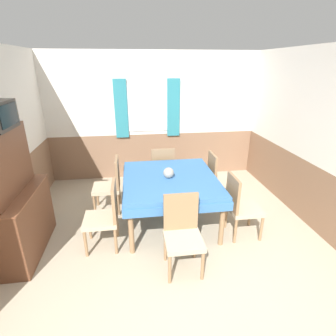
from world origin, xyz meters
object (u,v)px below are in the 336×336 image
at_px(chair_right_near, 240,205).
at_px(dining_table, 170,183).
at_px(chair_right_far, 219,177).
at_px(vase, 169,173).
at_px(chair_head_near, 182,232).
at_px(sideboard, 16,205).
at_px(chair_left_near, 106,214).
at_px(chair_left_far, 110,184).
at_px(chair_head_window, 162,169).

bearing_deg(chair_right_near, dining_table, -117.48).
bearing_deg(chair_right_far, vase, -62.44).
distance_m(chair_head_near, sideboard, 2.10).
distance_m(chair_right_near, vase, 1.12).
distance_m(dining_table, chair_left_near, 1.06).
distance_m(chair_head_near, chair_left_far, 1.75).
xyz_separation_m(chair_head_window, chair_left_far, (-0.93, -0.52, 0.00)).
height_order(chair_head_window, chair_head_near, same).
xyz_separation_m(dining_table, chair_left_near, (-0.93, -0.48, -0.17)).
bearing_deg(dining_table, chair_left_far, 152.52).
xyz_separation_m(dining_table, sideboard, (-2.02, -0.45, 0.03)).
height_order(chair_right_far, chair_head_window, same).
xyz_separation_m(dining_table, vase, (-0.03, -0.02, 0.18)).
relative_size(chair_left_near, chair_left_far, 1.00).
bearing_deg(chair_left_near, sideboard, 88.04).
bearing_deg(sideboard, chair_right_near, -0.72).
bearing_deg(chair_head_window, chair_right_near, -57.96).
height_order(chair_right_near, chair_head_window, same).
relative_size(dining_table, chair_right_far, 1.67).
height_order(dining_table, chair_left_far, chair_left_far).
distance_m(sideboard, vase, 2.04).
relative_size(chair_left_near, sideboard, 0.56).
bearing_deg(vase, sideboard, -167.77).
relative_size(chair_right_far, chair_head_window, 1.00).
bearing_deg(vase, chair_head_near, -88.49).
xyz_separation_m(chair_right_near, sideboard, (-2.95, 0.04, 0.20)).
bearing_deg(chair_right_near, chair_left_far, -117.48).
height_order(dining_table, sideboard, sideboard).
bearing_deg(dining_table, chair_head_window, 90.00).
bearing_deg(chair_head_window, vase, -91.47).
xyz_separation_m(chair_right_near, chair_head_near, (-0.93, -0.52, 0.00)).
xyz_separation_m(chair_right_far, chair_head_near, (-0.93, -1.49, 0.00)).
relative_size(sideboard, vase, 10.34).
relative_size(chair_right_far, sideboard, 0.56).
distance_m(chair_head_window, vase, 1.08).
xyz_separation_m(chair_head_near, sideboard, (-2.02, 0.56, 0.20)).
height_order(chair_left_near, sideboard, sideboard).
relative_size(chair_right_far, chair_head_near, 1.00).
bearing_deg(chair_left_near, chair_head_window, -32.04).
distance_m(chair_head_window, chair_left_far, 1.07).
distance_m(dining_table, chair_right_near, 1.06).
distance_m(chair_right_near, chair_left_far, 2.10).
bearing_deg(chair_left_far, chair_left_near, -180.00).
xyz_separation_m(chair_head_window, vase, (-0.03, -1.02, 0.35)).
bearing_deg(chair_head_near, sideboard, -15.41).
relative_size(chair_right_near, chair_left_far, 1.00).
height_order(chair_left_far, sideboard, sideboard).
height_order(chair_head_near, vase, chair_head_near).
distance_m(chair_left_near, vase, 1.08).
bearing_deg(chair_head_window, chair_left_near, -122.04).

